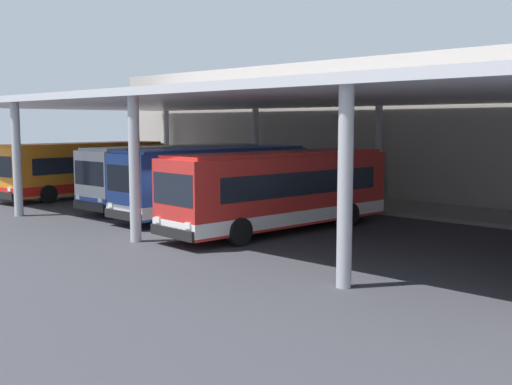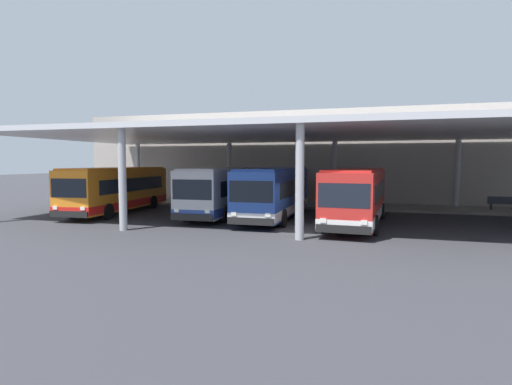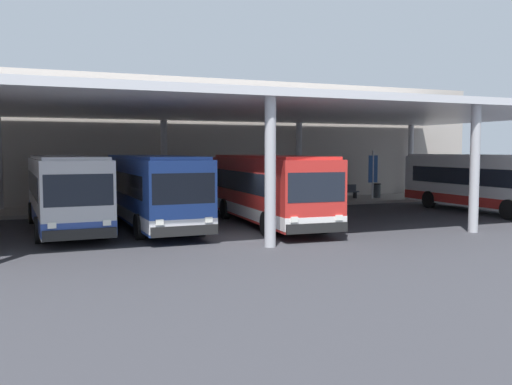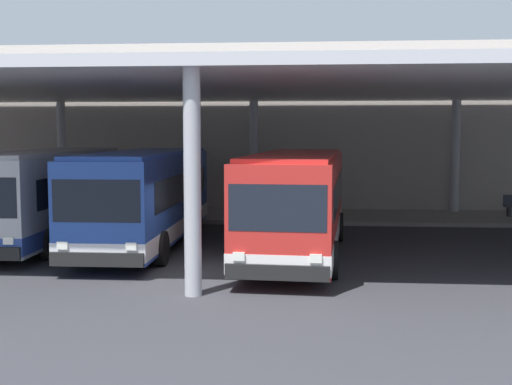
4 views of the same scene
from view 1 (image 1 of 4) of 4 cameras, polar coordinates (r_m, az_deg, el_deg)
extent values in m
plane|color=#333338|center=(24.71, -6.19, -3.70)|extent=(200.00, 200.00, 0.00)
cube|color=gray|center=(33.41, 9.40, -0.99)|extent=(42.00, 4.50, 0.18)
cube|color=#ADA399|center=(35.88, 12.46, 5.74)|extent=(48.00, 1.60, 8.03)
cube|color=silver|center=(28.22, 2.34, 8.58)|extent=(40.00, 17.00, 0.30)
cylinder|color=#B2B2B7|center=(47.24, -8.19, 4.23)|extent=(0.40, 0.40, 5.25)
cylinder|color=#B2B2B7|center=(30.87, -21.05, 2.81)|extent=(0.40, 0.40, 5.25)
cylinder|color=#B2B2B7|center=(40.38, -0.04, 3.95)|extent=(0.40, 0.40, 5.25)
cylinder|color=#B2B2B7|center=(22.87, -11.06, 2.04)|extent=(0.40, 0.40, 5.25)
cylinder|color=#B2B2B7|center=(34.64, 11.11, 3.45)|extent=(0.40, 0.40, 5.25)
cylinder|color=#B2B2B7|center=(16.25, 8.16, 0.41)|extent=(0.40, 0.40, 5.25)
cube|color=orange|center=(38.10, -15.44, 2.19)|extent=(3.26, 10.56, 2.70)
cube|color=red|center=(38.18, -15.40, 0.70)|extent=(3.28, 10.58, 0.50)
cube|color=black|center=(38.17, -15.27, 2.66)|extent=(3.16, 8.69, 0.90)
cube|color=black|center=(35.38, -22.29, 2.22)|extent=(2.30, 0.29, 1.10)
cube|color=black|center=(35.46, -22.32, -0.21)|extent=(2.46, 0.34, 0.36)
cube|color=orange|center=(38.03, -15.50, 4.31)|extent=(3.03, 10.13, 0.12)
cube|color=yellow|center=(35.35, -22.31, 3.55)|extent=(1.75, 0.25, 0.28)
cube|color=white|center=(34.64, -21.62, 0.26)|extent=(0.29, 0.10, 0.20)
cylinder|color=black|center=(37.51, -20.50, 0.12)|extent=(0.35, 1.02, 1.00)
cylinder|color=black|center=(35.42, -18.51, -0.15)|extent=(0.35, 1.02, 1.00)
cylinder|color=black|center=(40.87, -13.11, 0.83)|extent=(0.35, 1.02, 1.00)
cylinder|color=black|center=(38.96, -10.91, 0.62)|extent=(0.35, 1.02, 1.00)
cube|color=#B7B7BC|center=(32.31, -7.26, 1.67)|extent=(2.76, 10.46, 2.70)
cube|color=#2D4799|center=(32.40, -7.23, -0.09)|extent=(2.78, 10.48, 0.50)
cube|color=black|center=(32.38, -7.06, 2.22)|extent=(2.75, 8.59, 0.90)
cube|color=black|center=(29.21, -14.97, 1.71)|extent=(2.30, 0.18, 1.10)
cube|color=black|center=(29.31, -15.03, -1.22)|extent=(2.45, 0.22, 0.36)
cube|color=silver|center=(32.23, -7.29, 4.17)|extent=(2.55, 10.04, 0.12)
cube|color=yellow|center=(29.18, -14.97, 3.32)|extent=(1.75, 0.16, 0.28)
cube|color=white|center=(30.03, -15.97, -0.40)|extent=(0.28, 0.09, 0.20)
cube|color=white|center=(28.53, -14.06, -0.69)|extent=(0.28, 0.09, 0.20)
cylinder|color=black|center=(31.44, -13.15, -0.77)|extent=(0.31, 1.01, 1.00)
cylinder|color=black|center=(29.47, -10.44, -1.17)|extent=(0.31, 1.01, 1.00)
cylinder|color=black|center=(35.22, -4.99, 0.12)|extent=(0.31, 1.01, 1.00)
cylinder|color=black|center=(33.48, -2.14, -0.18)|extent=(0.31, 1.01, 1.00)
cube|color=#284CA8|center=(29.22, -3.64, 1.23)|extent=(2.57, 10.42, 2.70)
cube|color=silver|center=(29.32, -3.63, -0.72)|extent=(2.59, 10.44, 0.50)
cube|color=black|center=(29.30, -3.43, 1.83)|extent=(2.60, 8.54, 0.90)
cube|color=black|center=(25.96, -11.98, 1.24)|extent=(2.30, 0.14, 1.10)
cube|color=black|center=(26.08, -12.07, -2.06)|extent=(2.45, 0.18, 0.36)
cube|color=#2A50B0|center=(29.13, -3.66, 3.99)|extent=(2.37, 10.00, 0.12)
cube|color=yellow|center=(25.92, -11.97, 3.05)|extent=(1.75, 0.13, 0.28)
cube|color=white|center=(26.78, -13.16, -1.11)|extent=(0.28, 0.08, 0.20)
cube|color=white|center=(25.31, -10.91, -1.48)|extent=(0.28, 0.08, 0.20)
cylinder|color=black|center=(28.23, -10.12, -1.49)|extent=(0.29, 1.00, 1.00)
cylinder|color=black|center=(26.32, -6.93, -1.99)|extent=(0.29, 1.00, 1.00)
cylinder|color=black|center=(32.20, -1.40, -0.44)|extent=(0.29, 1.00, 1.00)
cylinder|color=black|center=(30.54, 1.87, -0.81)|extent=(0.29, 1.00, 1.00)
cube|color=red|center=(24.83, 2.23, 0.34)|extent=(3.16, 10.54, 2.70)
cube|color=white|center=(24.96, 2.22, -1.94)|extent=(3.18, 10.56, 0.50)
cube|color=black|center=(24.91, 2.48, 1.05)|extent=(3.08, 8.67, 0.90)
cube|color=black|center=(21.50, -7.54, 0.30)|extent=(2.30, 0.27, 1.10)
cube|color=black|center=(21.65, -7.68, -3.67)|extent=(2.46, 0.32, 0.36)
cube|color=red|center=(24.73, 2.24, 3.59)|extent=(2.94, 10.11, 0.12)
cube|color=yellow|center=(21.44, -7.51, 2.49)|extent=(1.75, 0.23, 0.28)
cube|color=white|center=(22.33, -9.00, -2.47)|extent=(0.28, 0.10, 0.20)
cube|color=white|center=(20.88, -6.25, -3.04)|extent=(0.28, 0.10, 0.20)
cylinder|color=black|center=(23.81, -5.39, -2.85)|extent=(0.34, 1.02, 1.00)
cylinder|color=black|center=(21.93, -1.51, -3.62)|extent=(0.34, 1.02, 1.00)
cylinder|color=black|center=(27.87, 4.61, -1.51)|extent=(0.34, 1.02, 1.00)
cylinder|color=black|center=(26.28, 8.54, -2.03)|extent=(0.34, 1.02, 1.00)
camera|label=2|loc=(16.16, -64.53, 0.03)|focal=28.68mm
camera|label=3|loc=(27.00, -56.30, 1.66)|focal=39.22mm
camera|label=4|loc=(16.00, -53.23, 2.04)|focal=46.74mm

